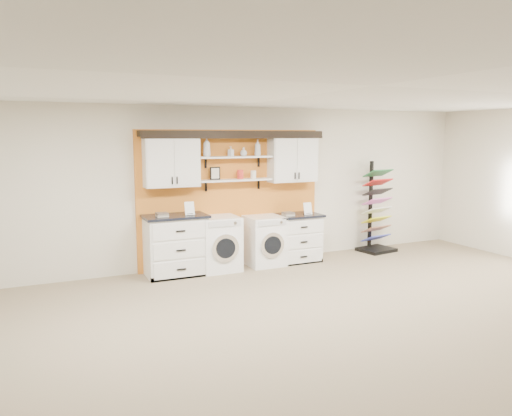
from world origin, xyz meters
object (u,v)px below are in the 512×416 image
dryer (264,241)px  base_cabinet_right (296,238)px  base_cabinet_left (176,245)px  washer (218,243)px  sample_rack (376,224)px

dryer → base_cabinet_right: bearing=0.3°
dryer → base_cabinet_left: bearing=179.9°
washer → sample_rack: sample_rack is taller
base_cabinet_left → sample_rack: bearing=0.5°
dryer → washer: bearing=180.0°
dryer → sample_rack: bearing=0.9°
base_cabinet_right → washer: bearing=-179.9°
base_cabinet_right → dryer: bearing=-179.7°
washer → sample_rack: size_ratio=0.52×
base_cabinet_right → base_cabinet_left: bearing=-180.0°
base_cabinet_left → sample_rack: (4.11, 0.04, 0.05)m
base_cabinet_left → base_cabinet_right: bearing=0.0°
base_cabinet_right → sample_rack: 1.86m
dryer → sample_rack: size_ratio=0.49×
sample_rack → washer: bearing=172.0°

